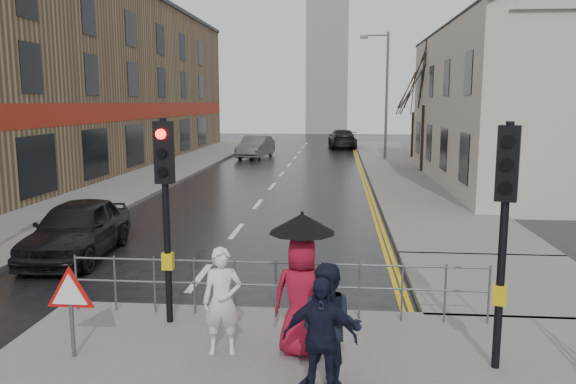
% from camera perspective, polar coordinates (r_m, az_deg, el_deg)
% --- Properties ---
extents(ground, '(120.00, 120.00, 0.00)m').
position_cam_1_polar(ground, '(9.81, -13.37, -13.84)').
color(ground, black).
rests_on(ground, ground).
extents(left_pavement, '(4.00, 44.00, 0.14)m').
position_cam_1_polar(left_pavement, '(33.15, -11.53, 2.48)').
color(left_pavement, '#605E5B').
rests_on(left_pavement, ground).
extents(right_pavement, '(4.00, 40.00, 0.14)m').
position_cam_1_polar(right_pavement, '(33.94, 11.06, 2.64)').
color(right_pavement, '#605E5B').
rests_on(right_pavement, ground).
extents(pavement_bridge_right, '(4.00, 4.20, 0.14)m').
position_cam_1_polar(pavement_bridge_right, '(12.63, 21.31, -8.64)').
color(pavement_bridge_right, '#605E5B').
rests_on(pavement_bridge_right, ground).
extents(building_left_terrace, '(8.00, 42.00, 10.00)m').
position_cam_1_polar(building_left_terrace, '(34.05, -21.36, 10.53)').
color(building_left_terrace, '#8D7451').
rests_on(building_left_terrace, ground).
extents(building_right_cream, '(9.00, 16.40, 10.10)m').
position_cam_1_polar(building_right_cream, '(28.06, 24.29, 10.34)').
color(building_right_cream, beige).
rests_on(building_right_cream, ground).
extents(church_tower, '(5.00, 5.00, 18.00)m').
position_cam_1_polar(church_tower, '(70.76, 4.02, 13.30)').
color(church_tower, gray).
rests_on(church_tower, ground).
extents(traffic_signal_near_left, '(0.28, 0.27, 3.40)m').
position_cam_1_polar(traffic_signal_near_left, '(9.27, -12.37, 0.67)').
color(traffic_signal_near_left, black).
rests_on(traffic_signal_near_left, near_pavement).
extents(traffic_signal_near_right, '(0.34, 0.33, 3.40)m').
position_cam_1_polar(traffic_signal_near_right, '(7.98, 21.21, -1.08)').
color(traffic_signal_near_right, black).
rests_on(traffic_signal_near_right, near_pavement).
extents(guard_railing_front, '(7.14, 0.04, 1.00)m').
position_cam_1_polar(guard_railing_front, '(9.66, -1.24, -8.52)').
color(guard_railing_front, '#595B5E').
rests_on(guard_railing_front, near_pavement).
extents(warning_sign, '(0.80, 0.07, 1.35)m').
position_cam_1_polar(warning_sign, '(8.70, -21.25, -9.91)').
color(warning_sign, '#595B5E').
rests_on(warning_sign, near_pavement).
extents(street_lamp, '(1.83, 0.25, 8.00)m').
position_cam_1_polar(street_lamp, '(36.67, 9.73, 10.41)').
color(street_lamp, '#595B5E').
rests_on(street_lamp, right_pavement).
extents(tree_near, '(2.40, 2.40, 6.58)m').
position_cam_1_polar(tree_near, '(30.91, 13.81, 11.35)').
color(tree_near, black).
rests_on(tree_near, right_pavement).
extents(tree_far, '(2.40, 2.40, 5.64)m').
position_cam_1_polar(tree_far, '(38.88, 12.73, 9.82)').
color(tree_far, black).
rests_on(tree_far, right_pavement).
extents(pedestrian_a, '(0.62, 0.45, 1.58)m').
position_cam_1_polar(pedestrian_a, '(8.35, -6.70, -10.95)').
color(pedestrian_a, silver).
rests_on(pedestrian_a, near_pavement).
extents(pedestrian_b, '(0.88, 0.72, 1.67)m').
position_cam_1_polar(pedestrian_b, '(7.25, 4.28, -13.70)').
color(pedestrian_b, black).
rests_on(pedestrian_b, near_pavement).
extents(pedestrian_with_umbrella, '(0.96, 0.96, 2.10)m').
position_cam_1_polar(pedestrian_with_umbrella, '(8.14, 1.42, -8.88)').
color(pedestrian_with_umbrella, maroon).
rests_on(pedestrian_with_umbrella, near_pavement).
extents(pedestrian_d, '(0.93, 0.39, 1.57)m').
position_cam_1_polar(pedestrian_d, '(7.10, 3.25, -14.64)').
color(pedestrian_d, black).
rests_on(pedestrian_d, near_pavement).
extents(car_parked, '(1.94, 4.27, 1.42)m').
position_cam_1_polar(car_parked, '(14.75, -20.66, -3.53)').
color(car_parked, black).
rests_on(car_parked, ground).
extents(car_mid, '(2.23, 4.79, 1.52)m').
position_cam_1_polar(car_mid, '(38.76, -3.31, 4.61)').
color(car_mid, '#4D4F53').
rests_on(car_mid, ground).
extents(car_far, '(2.51, 5.50, 1.56)m').
position_cam_1_polar(car_far, '(47.16, 5.53, 5.40)').
color(car_far, black).
rests_on(car_far, ground).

